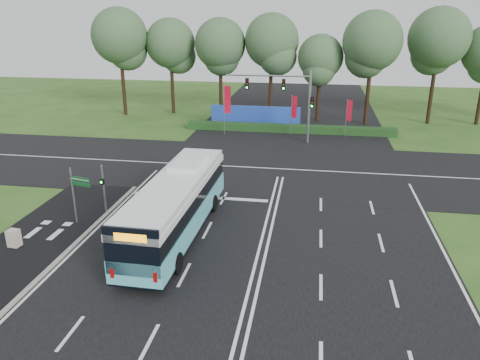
% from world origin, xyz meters
% --- Properties ---
extents(ground, '(120.00, 120.00, 0.00)m').
position_xyz_m(ground, '(0.00, 0.00, 0.00)').
color(ground, '#2A531B').
rests_on(ground, ground).
extents(road_main, '(20.00, 120.00, 0.04)m').
position_xyz_m(road_main, '(0.00, 0.00, 0.02)').
color(road_main, black).
rests_on(road_main, ground).
extents(road_cross, '(120.00, 14.00, 0.05)m').
position_xyz_m(road_cross, '(0.00, 12.00, 0.03)').
color(road_cross, black).
rests_on(road_cross, ground).
extents(bike_path, '(5.00, 18.00, 0.06)m').
position_xyz_m(bike_path, '(-12.50, -3.00, 0.03)').
color(bike_path, black).
rests_on(bike_path, ground).
extents(kerb_strip, '(0.25, 18.00, 0.12)m').
position_xyz_m(kerb_strip, '(-10.10, -3.00, 0.06)').
color(kerb_strip, gray).
rests_on(kerb_strip, ground).
extents(city_bus, '(2.96, 12.83, 3.67)m').
position_xyz_m(city_bus, '(-4.86, -0.78, 1.85)').
color(city_bus, '#58BECD').
rests_on(city_bus, ground).
extents(pedestrian_signal, '(0.30, 0.41, 3.26)m').
position_xyz_m(pedestrian_signal, '(-10.20, 1.33, 1.78)').
color(pedestrian_signal, gray).
rests_on(pedestrian_signal, ground).
extents(street_sign, '(1.36, 0.41, 3.56)m').
position_xyz_m(street_sign, '(-11.05, -0.35, 2.27)').
color(street_sign, gray).
rests_on(street_sign, ground).
extents(utility_cabinet, '(0.66, 0.57, 1.02)m').
position_xyz_m(utility_cabinet, '(-13.24, -3.63, 0.51)').
color(utility_cabinet, '#BDAF98').
rests_on(utility_cabinet, ground).
extents(banner_flag_left, '(0.76, 0.17, 5.15)m').
position_xyz_m(banner_flag_left, '(-6.40, 22.49, 3.33)').
color(banner_flag_left, gray).
rests_on(banner_flag_left, ground).
extents(banner_flag_mid, '(0.58, 0.28, 4.20)m').
position_xyz_m(banner_flag_mid, '(0.41, 23.16, 2.75)').
color(banner_flag_mid, gray).
rests_on(banner_flag_mid, ground).
extents(banner_flag_right, '(0.54, 0.28, 3.93)m').
position_xyz_m(banner_flag_right, '(5.90, 23.25, 2.58)').
color(banner_flag_right, gray).
rests_on(banner_flag_right, ground).
extents(traffic_light_gantry, '(8.41, 0.28, 7.00)m').
position_xyz_m(traffic_light_gantry, '(0.21, 20.50, 4.66)').
color(traffic_light_gantry, gray).
rests_on(traffic_light_gantry, ground).
extents(hedge, '(22.00, 1.20, 0.80)m').
position_xyz_m(hedge, '(0.00, 24.50, 0.40)').
color(hedge, '#153B17').
rests_on(hedge, ground).
extents(blue_hoarding, '(10.00, 0.30, 2.20)m').
position_xyz_m(blue_hoarding, '(-4.00, 27.00, 1.10)').
color(blue_hoarding, '#2147B6').
rests_on(blue_hoarding, ground).
extents(eucalyptus_row, '(54.34, 8.95, 12.72)m').
position_xyz_m(eucalyptus_row, '(1.58, 31.14, 8.68)').
color(eucalyptus_row, black).
rests_on(eucalyptus_row, ground).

